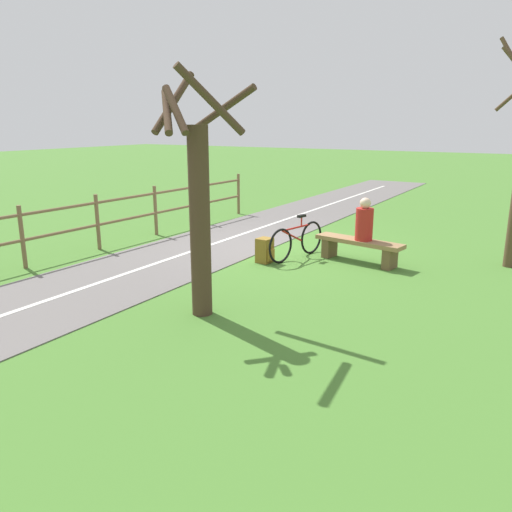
{
  "coord_description": "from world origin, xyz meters",
  "views": [
    {
      "loc": [
        -5.16,
        9.32,
        2.62
      ],
      "look_at": [
        -1.48,
        3.06,
        0.71
      ],
      "focal_mm": 35.6,
      "sensor_mm": 36.0,
      "label": 1
    }
  ],
  "objects_px": {
    "person_seated": "(364,222)",
    "bicycle": "(297,241)",
    "bench": "(359,246)",
    "backpack": "(265,251)",
    "tree_near_bench": "(199,202)"
  },
  "relations": [
    {
      "from": "backpack",
      "to": "tree_near_bench",
      "type": "height_order",
      "value": "tree_near_bench"
    },
    {
      "from": "bicycle",
      "to": "tree_near_bench",
      "type": "relative_size",
      "value": 0.5
    },
    {
      "from": "bench",
      "to": "backpack",
      "type": "height_order",
      "value": "backpack"
    },
    {
      "from": "backpack",
      "to": "tree_near_bench",
      "type": "xyz_separation_m",
      "value": [
        -0.57,
        2.82,
        1.36
      ]
    },
    {
      "from": "backpack",
      "to": "person_seated",
      "type": "bearing_deg",
      "value": -151.14
    },
    {
      "from": "bench",
      "to": "backpack",
      "type": "xyz_separation_m",
      "value": [
        1.55,
        0.92,
        -0.08
      ]
    },
    {
      "from": "person_seated",
      "to": "bicycle",
      "type": "xyz_separation_m",
      "value": [
        1.25,
        0.32,
        -0.45
      ]
    },
    {
      "from": "bicycle",
      "to": "backpack",
      "type": "height_order",
      "value": "bicycle"
    },
    {
      "from": "person_seated",
      "to": "bench",
      "type": "bearing_deg",
      "value": -0.0
    },
    {
      "from": "bench",
      "to": "tree_near_bench",
      "type": "height_order",
      "value": "tree_near_bench"
    },
    {
      "from": "bench",
      "to": "backpack",
      "type": "bearing_deg",
      "value": 41.28
    },
    {
      "from": "bench",
      "to": "bicycle",
      "type": "height_order",
      "value": "bicycle"
    },
    {
      "from": "bench",
      "to": "tree_near_bench",
      "type": "bearing_deg",
      "value": 85.79
    },
    {
      "from": "bench",
      "to": "person_seated",
      "type": "distance_m",
      "value": 0.5
    },
    {
      "from": "bicycle",
      "to": "backpack",
      "type": "distance_m",
      "value": 0.71
    }
  ]
}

